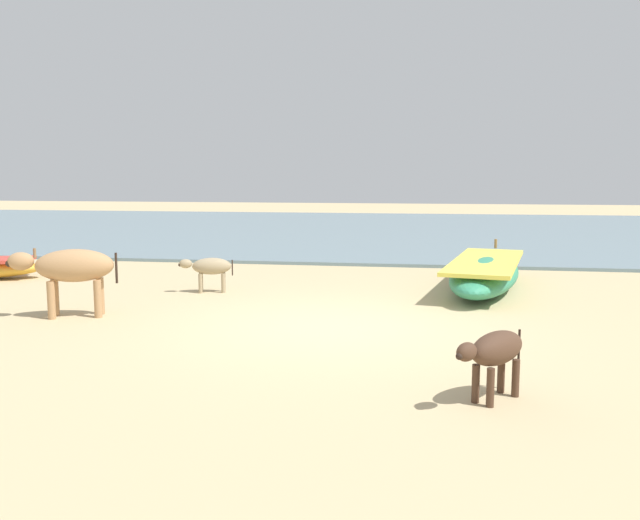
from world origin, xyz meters
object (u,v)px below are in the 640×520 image
fishing_boat_0 (485,273)px  calf_far_dark (495,351)px  cow_adult_tan (71,268)px  calf_near_dun (210,268)px

fishing_boat_0 → calf_far_dark: bearing=-173.3°
cow_adult_tan → calf_far_dark: bearing=136.0°
cow_adult_tan → calf_far_dark: 6.66m
calf_far_dark → fishing_boat_0: bearing=-145.4°
fishing_boat_0 → calf_near_dun: 5.19m
fishing_boat_0 → calf_near_dun: fishing_boat_0 is taller
fishing_boat_0 → cow_adult_tan: 7.35m
fishing_boat_0 → calf_far_dark: 6.30m
fishing_boat_0 → calf_far_dark: size_ratio=4.92×
cow_adult_tan → fishing_boat_0: bearing=-170.8°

